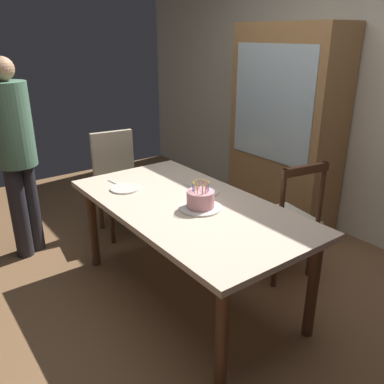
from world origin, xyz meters
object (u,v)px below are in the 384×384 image
Objects in this scene: plate_near_celebrant at (125,188)px; dining_table at (188,215)px; plate_far_side at (204,192)px; chair_spindle_back at (284,220)px; birthday_cake at (200,201)px; china_cabinet at (285,128)px; chair_upholstered at (118,177)px; person_celebrant at (15,149)px.

dining_table is at bearing 23.08° from plate_near_celebrant.
plate_near_celebrant is at bearing -133.83° from plate_far_side.
chair_spindle_back reaches higher than plate_near_celebrant.
chair_spindle_back is at bearing 75.98° from dining_table.
china_cabinet is (-0.64, 1.54, 0.17)m from birthday_cake.
chair_upholstered is (-1.40, 0.10, -0.25)m from birthday_cake.
birthday_cake is at bearing -42.79° from plate_far_side.
dining_table is 1.89× the size of chair_spindle_back.
plate_near_celebrant reaches higher than dining_table.
birthday_cake is 0.28m from plate_far_side.
birthday_cake is 0.15× the size of china_cabinet.
person_celebrant is (-1.34, -0.74, 0.29)m from dining_table.
china_cabinet is at bearing 132.93° from chair_spindle_back.
chair_spindle_back is (0.69, 0.99, -0.28)m from plate_near_celebrant.
china_cabinet is (-0.03, 1.77, 0.21)m from plate_near_celebrant.
birthday_cake is 1.27× the size of plate_far_side.
chair_upholstered is at bearing 157.46° from plate_near_celebrant.
person_celebrant is at bearing -152.54° from birthday_cake.
china_cabinet is at bearing 62.19° from chair_upholstered.
person_celebrant is at bearing -109.57° from china_cabinet.
plate_far_side is 0.23× the size of chair_upholstered.
dining_table is 8.16× the size of plate_far_side.
chair_upholstered is 0.95m from person_celebrant.
china_cabinet is (0.76, 1.44, 0.42)m from chair_upholstered.
china_cabinet is at bearing 107.97° from plate_far_side.
chair_spindle_back is at bearing 63.51° from plate_far_side.
dining_table is 6.41× the size of birthday_cake.
chair_spindle_back is at bearing -47.07° from china_cabinet.
plate_near_celebrant is at bearing -159.30° from birthday_cake.
chair_upholstered is at bearing 86.20° from person_celebrant.
dining_table is 1.89× the size of chair_upholstered.
plate_near_celebrant is 0.58m from plate_far_side.
person_celebrant is at bearing -148.15° from plate_near_celebrant.
dining_table is 1.30m from chair_upholstered.
birthday_cake is at bearing -95.94° from chair_spindle_back.
chair_spindle_back is at bearing 55.23° from plate_near_celebrant.
plate_near_celebrant is 0.13× the size of person_celebrant.
chair_spindle_back reaches higher than plate_far_side.
chair_spindle_back is 0.58× the size of person_celebrant.
plate_far_side is at bearing 37.12° from person_celebrant.
china_cabinet reaches higher than plate_far_side.
person_celebrant reaches higher than chair_spindle_back.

